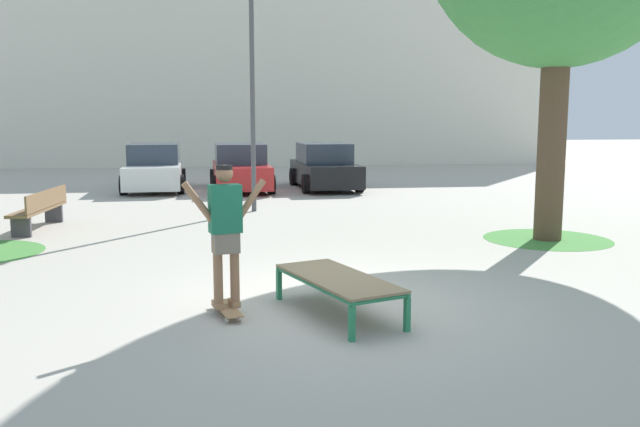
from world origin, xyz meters
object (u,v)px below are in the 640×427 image
(car_white, at_px, (155,169))
(light_post, at_px, (252,56))
(park_bench, at_px, (41,208))
(car_black, at_px, (325,168))
(skate_box, at_px, (338,280))
(skateboard, at_px, (227,309))
(car_red, at_px, (241,169))
(skater, at_px, (225,226))

(car_white, height_order, light_post, light_post)
(park_bench, distance_m, light_post, 6.05)
(car_black, xyz_separation_m, light_post, (-2.56, -5.15, 3.13))
(skate_box, bearing_deg, skateboard, 173.75)
(skateboard, distance_m, car_red, 13.99)
(skate_box, distance_m, light_post, 9.68)
(skateboard, height_order, car_black, car_black)
(skate_box, relative_size, car_black, 0.48)
(skater, distance_m, car_red, 13.98)
(skater, relative_size, car_red, 0.40)
(park_bench, bearing_deg, car_black, 45.65)
(skate_box, distance_m, car_white, 14.95)
(car_red, bearing_deg, skater, -92.03)
(car_red, xyz_separation_m, park_bench, (-4.34, -7.20, -0.24))
(car_red, bearing_deg, park_bench, -121.07)
(light_post, bearing_deg, skater, -94.53)
(skate_box, xyz_separation_m, car_red, (-0.81, 14.11, 0.28))
(car_black, xyz_separation_m, park_bench, (-7.11, -7.27, -0.24))
(skater, height_order, park_bench, skater)
(park_bench, bearing_deg, skate_box, -53.31)
(car_white, height_order, park_bench, car_white)
(skateboard, distance_m, car_white, 14.56)
(car_white, distance_m, light_post, 6.98)
(car_black, bearing_deg, light_post, -116.42)
(skater, bearing_deg, skate_box, -6.31)
(skateboard, xyz_separation_m, light_post, (0.70, 8.89, 3.75))
(skate_box, xyz_separation_m, skateboard, (-1.30, 0.14, -0.34))
(skate_box, height_order, skater, skater)
(skater, height_order, light_post, light_post)
(skateboard, relative_size, car_red, 0.19)
(car_red, bearing_deg, light_post, -87.63)
(car_red, height_order, car_black, same)
(skate_box, distance_m, skater, 1.47)
(skateboard, xyz_separation_m, car_white, (-2.28, 14.37, 0.61))
(skateboard, xyz_separation_m, car_black, (3.26, 14.04, 0.61))
(car_red, bearing_deg, skateboard, -92.02)
(skater, height_order, car_red, skater)
(park_bench, bearing_deg, skater, -60.40)
(skate_box, distance_m, park_bench, 8.62)
(skateboard, distance_m, park_bench, 7.80)
(skate_box, relative_size, park_bench, 0.84)
(skateboard, bearing_deg, park_bench, 119.60)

